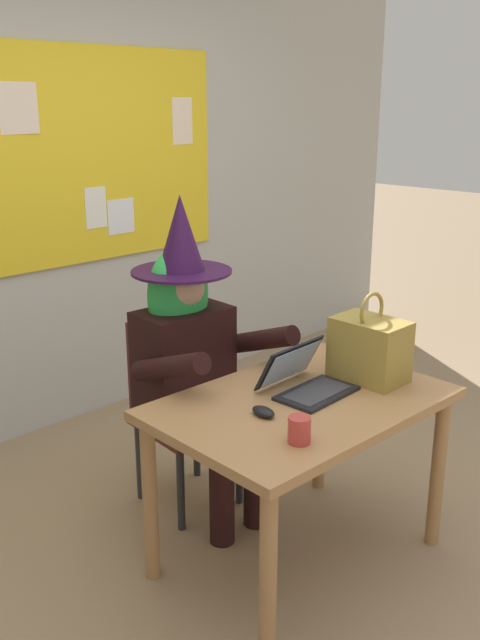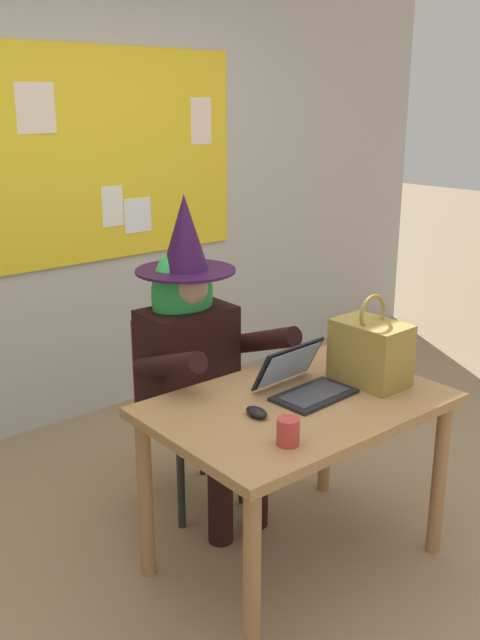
# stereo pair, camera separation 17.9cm
# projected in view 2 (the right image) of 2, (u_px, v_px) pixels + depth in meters

# --- Properties ---
(ground_plane) EXTENTS (24.00, 24.00, 0.00)m
(ground_plane) POSITION_uv_depth(u_px,v_px,m) (301.00, 567.00, 2.91)
(ground_plane) COLOR #937A5B
(wall_back_bulletin) EXTENTS (6.32, 2.10, 2.84)m
(wall_back_bulletin) POSITION_uv_depth(u_px,v_px,m) (55.00, 180.00, 3.90)
(wall_back_bulletin) COLOR #B2B2AD
(wall_back_bulletin) RESTS_ON ground
(desk_main) EXTENTS (1.17, 0.80, 0.73)m
(desk_main) POSITION_uv_depth(u_px,v_px,m) (298.00, 424.00, 2.76)
(desk_main) COLOR #A37547
(desk_main) RESTS_ON ground
(chair_at_desk) EXTENTS (0.45, 0.45, 0.89)m
(chair_at_desk) POSITION_uv_depth(u_px,v_px,m) (182.00, 399.00, 3.33)
(chair_at_desk) COLOR #4C1E19
(chair_at_desk) RESTS_ON ground
(person_costumed) EXTENTS (0.61, 0.70, 1.47)m
(person_costumed) POSITION_uv_depth(u_px,v_px,m) (195.00, 347.00, 3.15)
(person_costumed) COLOR black
(person_costumed) RESTS_ON ground
(laptop) EXTENTS (0.34, 0.30, 0.19)m
(laptop) POSITION_uv_depth(u_px,v_px,m) (304.00, 383.00, 2.79)
(laptop) COLOR black
(laptop) RESTS_ON desk_main
(computer_mouse) EXTENTS (0.07, 0.11, 0.03)m
(computer_mouse) POSITION_uv_depth(u_px,v_px,m) (257.00, 412.00, 2.59)
(computer_mouse) COLOR black
(computer_mouse) RESTS_ON desk_main
(handbag) EXTENTS (0.20, 0.30, 0.38)m
(handbag) POSITION_uv_depth(u_px,v_px,m) (370.00, 352.00, 2.88)
(handbag) COLOR olive
(handbag) RESTS_ON desk_main
(coffee_mug) EXTENTS (0.08, 0.08, 0.09)m
(coffee_mug) POSITION_uv_depth(u_px,v_px,m) (288.00, 431.00, 2.37)
(coffee_mug) COLOR #B23833
(coffee_mug) RESTS_ON desk_main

